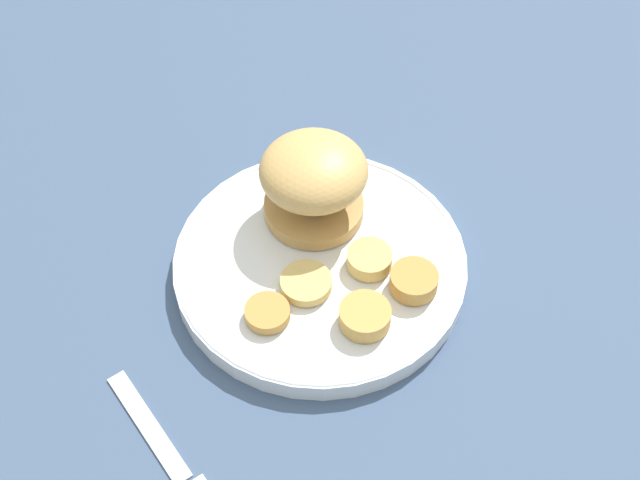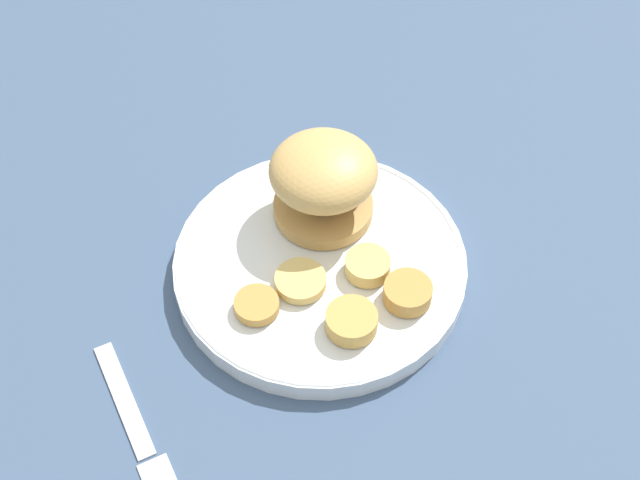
% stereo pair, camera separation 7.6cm
% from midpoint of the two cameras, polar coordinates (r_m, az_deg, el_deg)
% --- Properties ---
extents(ground_plane, '(4.00, 4.00, 0.00)m').
position_cam_midpoint_polar(ground_plane, '(0.79, 2.73, -2.23)').
color(ground_plane, '#3D5170').
extents(dinner_plate, '(0.26, 0.26, 0.02)m').
position_cam_midpoint_polar(dinner_plate, '(0.78, 2.76, -1.73)').
color(dinner_plate, white).
rests_on(dinner_plate, ground_plane).
extents(sandwich, '(0.10, 0.10, 0.08)m').
position_cam_midpoint_polar(sandwich, '(0.78, 3.10, 3.73)').
color(sandwich, tan).
rests_on(sandwich, dinner_plate).
extents(potato_round_0, '(0.04, 0.04, 0.02)m').
position_cam_midpoint_polar(potato_round_0, '(0.76, 8.66, -3.30)').
color(potato_round_0, '#BC8942').
rests_on(potato_round_0, dinner_plate).
extents(potato_round_1, '(0.04, 0.04, 0.01)m').
position_cam_midpoint_polar(potato_round_1, '(0.77, 5.90, -1.82)').
color(potato_round_1, '#DBB766').
rests_on(potato_round_1, dinner_plate).
extents(potato_round_2, '(0.04, 0.04, 0.02)m').
position_cam_midpoint_polar(potato_round_2, '(0.73, 5.01, -5.40)').
color(potato_round_2, tan).
rests_on(potato_round_2, dinner_plate).
extents(potato_round_3, '(0.04, 0.04, 0.01)m').
position_cam_midpoint_polar(potato_round_3, '(0.76, 1.65, -2.84)').
color(potato_round_3, '#DBB766').
rests_on(potato_round_3, dinner_plate).
extents(potato_round_4, '(0.04, 0.04, 0.01)m').
position_cam_midpoint_polar(potato_round_4, '(0.74, -1.17, -4.38)').
color(potato_round_4, '#BC8942').
rests_on(potato_round_4, dinner_plate).
extents(fork, '(0.15, 0.10, 0.00)m').
position_cam_midpoint_polar(fork, '(0.72, -8.76, -11.96)').
color(fork, silver).
rests_on(fork, ground_plane).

